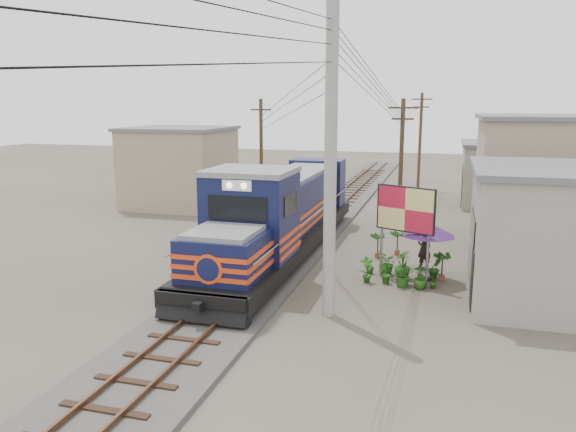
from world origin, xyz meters
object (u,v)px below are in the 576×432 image
(locomotive, at_px, (281,216))
(vendor, at_px, (424,248))
(billboard, at_px, (405,212))
(market_umbrella, at_px, (429,230))

(locomotive, distance_m, vendor, 6.33)
(locomotive, relative_size, billboard, 4.64)
(billboard, xyz_separation_m, vendor, (0.71, 1.78, -1.83))
(billboard, bearing_deg, vendor, 92.19)
(locomotive, xyz_separation_m, vendor, (6.26, -0.35, -0.92))
(locomotive, relative_size, vendor, 9.37)
(locomotive, distance_m, billboard, 6.01)
(market_umbrella, bearing_deg, locomotive, 164.72)
(vendor, bearing_deg, market_umbrella, 56.30)
(market_umbrella, bearing_deg, billboard, -156.81)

